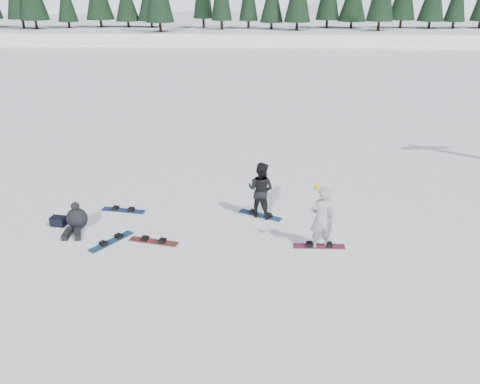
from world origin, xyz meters
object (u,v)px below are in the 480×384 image
seated_rider (76,220)px  snowboard_loose_c (124,210)px  snowboarder_man (261,190)px  gear_bag (58,221)px  snowboarder_woman (321,217)px  snowboard_loose_b (154,241)px  snowboard_loose_a (111,242)px

seated_rider → snowboard_loose_c: size_ratio=0.76×
snowboarder_man → gear_bag: 6.50m
snowboarder_woman → snowboarder_man: 2.60m
seated_rider → snowboard_loose_c: seated_rider is taller
gear_bag → snowboard_loose_c: 2.09m
seated_rider → snowboard_loose_b: seated_rider is taller
snowboarder_woman → snowboard_loose_c: size_ratio=1.36×
snowboarder_man → snowboard_loose_a: snowboarder_man is taller
snowboard_loose_a → snowboarder_woman: bearing=-55.5°
gear_bag → snowboard_loose_b: (3.22, -0.93, -0.14)m
snowboarder_man → snowboard_loose_c: snowboarder_man is taller
snowboarder_man → snowboard_loose_b: (-3.16, -1.87, -0.92)m
snowboarder_woman → gear_bag: size_ratio=4.54×
snowboarder_woman → seated_rider: size_ratio=1.79×
gear_bag → snowboard_loose_b: size_ratio=0.30×
gear_bag → snowboard_loose_a: 2.20m
snowboarder_man → seated_rider: snowboarder_man is taller
gear_bag → snowboarder_man: bearing=8.4°
snowboarder_woman → snowboard_loose_b: snowboarder_woman is taller
gear_bag → snowboard_loose_c: bearing=32.5°
snowboarder_woman → snowboarder_man: (-1.71, 1.96, -0.02)m
snowboarder_woman → snowboard_loose_b: 4.96m
snowboard_loose_b → snowboard_loose_c: bearing=137.5°
seated_rider → snowboarder_woman: bearing=-17.4°
seated_rider → snowboard_loose_c: (1.06, 1.38, -0.34)m
gear_bag → snowboard_loose_a: bearing=-26.5°
snowboarder_woman → gear_bag: bearing=-25.6°
snowboard_loose_c → snowboarder_man: bearing=6.8°
snowboarder_woman → seated_rider: bearing=-24.3°
snowboarder_woman → snowboard_loose_a: bearing=-18.8°
seated_rider → snowboard_loose_b: (2.52, -0.67, -0.34)m
seated_rider → snowboard_loose_b: bearing=-26.4°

